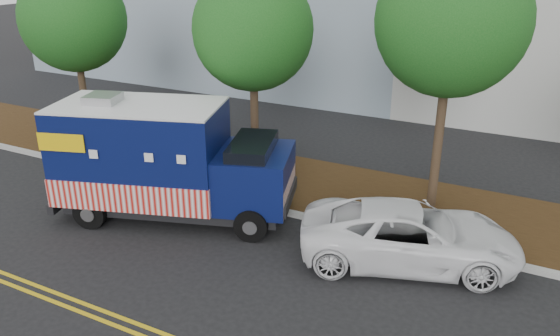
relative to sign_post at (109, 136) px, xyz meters
The scene contains 11 objects.
ground 5.41m from the sign_post, 20.21° to the right, with size 120.00×120.00×0.00m, color black.
curb 5.09m from the sign_post, ahead, with size 120.00×0.18×0.15m, color #9E9E99.
mulch_strip 5.34m from the sign_post, 18.74° to the left, with size 120.00×4.00×0.15m, color black.
centerline_near 8.08m from the sign_post, 51.73° to the right, with size 120.00×0.10×0.01m, color gold.
centerline_far 8.27m from the sign_post, 52.81° to the right, with size 120.00×0.10×0.01m, color gold.
tree_a 4.57m from the sign_post, 150.67° to the left, with size 3.77×3.77×6.71m.
tree_b 6.30m from the sign_post, 17.84° to the left, with size 3.72×3.72×6.73m.
tree_c 11.64m from the sign_post, ahead, with size 4.01×4.01×7.44m.
sign_post is the anchor object (origin of this frame).
food_truck 4.43m from the sign_post, 26.77° to the right, with size 7.04×4.33×3.50m.
white_car 10.93m from the sign_post, ahead, with size 2.43×5.27×1.47m, color white.
Camera 1 is at (8.44, -11.27, 7.21)m, focal length 35.00 mm.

